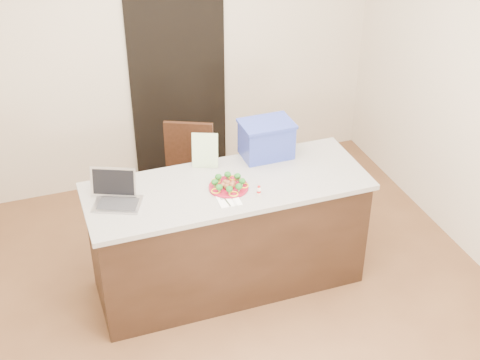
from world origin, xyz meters
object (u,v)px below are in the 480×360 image
object	(u,v)px
napkin	(229,201)
chair	(193,170)
yogurt_bottle	(259,191)
laptop	(116,193)
plate	(229,187)
island	(228,235)
blue_box	(266,139)

from	to	relation	value
napkin	chair	size ratio (longest dim) A/B	0.16
napkin	yogurt_bottle	distance (m)	0.23
yogurt_bottle	chair	world-z (taller)	yogurt_bottle
laptop	plate	bearing A→B (deg)	15.96
plate	chair	distance (m)	1.00
island	plate	distance (m)	0.47
island	plate	size ratio (longest dim) A/B	7.23
yogurt_bottle	blue_box	world-z (taller)	blue_box
plate	blue_box	world-z (taller)	blue_box
napkin	laptop	bearing A→B (deg)	160.47
blue_box	napkin	bearing A→B (deg)	-133.78
laptop	yogurt_bottle	bearing A→B (deg)	9.41
yogurt_bottle	plate	bearing A→B (deg)	142.05
chair	blue_box	bearing A→B (deg)	-28.34
laptop	napkin	bearing A→B (deg)	4.27
plate	blue_box	distance (m)	0.56
laptop	blue_box	world-z (taller)	blue_box
laptop	blue_box	size ratio (longest dim) A/B	0.96
plate	yogurt_bottle	distance (m)	0.23
laptop	blue_box	bearing A→B (deg)	34.90
plate	yogurt_bottle	world-z (taller)	yogurt_bottle
island	chair	distance (m)	0.87
plate	blue_box	xyz separation A→B (m)	(0.42, 0.34, 0.13)
laptop	island	bearing A→B (deg)	19.96
plate	yogurt_bottle	bearing A→B (deg)	-37.95
island	blue_box	distance (m)	0.78
blue_box	chair	bearing A→B (deg)	126.46
blue_box	chair	world-z (taller)	blue_box
yogurt_bottle	blue_box	distance (m)	0.55
plate	laptop	size ratio (longest dim) A/B	0.75
napkin	laptop	size ratio (longest dim) A/B	0.40
island	plate	world-z (taller)	plate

